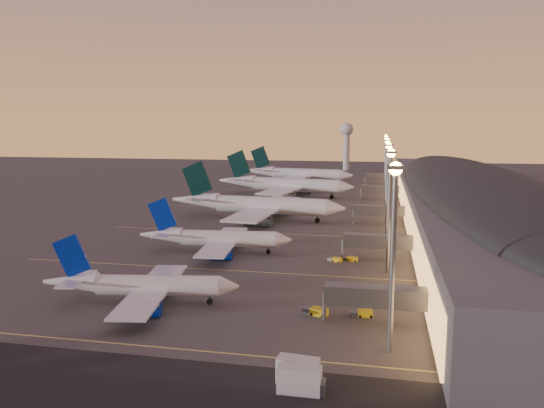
{
  "coord_description": "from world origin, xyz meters",
  "views": [
    {
      "loc": [
        34.21,
        -110.27,
        30.53
      ],
      "look_at": [
        2.0,
        45.0,
        7.0
      ],
      "focal_mm": 35.0,
      "sensor_mm": 36.0,
      "label": 1
    }
  ],
  "objects_px": {
    "airliner_wide_mid": "(284,185)",
    "baggage_tug_b": "(362,313)",
    "airliner_narrow_north": "(215,239)",
    "catering_truck_b": "(300,372)",
    "baggage_tug_c": "(335,260)",
    "airliner_wide_near": "(256,205)",
    "catering_truck_a": "(302,381)",
    "radar_tower": "(347,138)",
    "airliner_wide_far": "(297,174)",
    "airliner_narrow_south": "(141,286)",
    "baggage_tug_d": "(351,259)",
    "baggage_tug_a": "(316,312)"
  },
  "relations": [
    {
      "from": "airliner_wide_mid",
      "to": "airliner_narrow_south",
      "type": "bearing_deg",
      "value": -80.11
    },
    {
      "from": "airliner_narrow_north",
      "to": "baggage_tug_c",
      "type": "height_order",
      "value": "airliner_narrow_north"
    },
    {
      "from": "airliner_wide_near",
      "to": "baggage_tug_d",
      "type": "bearing_deg",
      "value": -50.29
    },
    {
      "from": "airliner_wide_far",
      "to": "airliner_narrow_south",
      "type": "bearing_deg",
      "value": -78.98
    },
    {
      "from": "airliner_narrow_south",
      "to": "airliner_wide_near",
      "type": "bearing_deg",
      "value": 80.44
    },
    {
      "from": "radar_tower",
      "to": "airliner_wide_mid",
      "type": "bearing_deg",
      "value": -96.74
    },
    {
      "from": "airliner_narrow_south",
      "to": "baggage_tug_a",
      "type": "bearing_deg",
      "value": -8.43
    },
    {
      "from": "baggage_tug_c",
      "to": "catering_truck_a",
      "type": "height_order",
      "value": "catering_truck_a"
    },
    {
      "from": "baggage_tug_b",
      "to": "airliner_narrow_north",
      "type": "bearing_deg",
      "value": 127.05
    },
    {
      "from": "baggage_tug_b",
      "to": "airliner_wide_mid",
      "type": "bearing_deg",
      "value": 97.65
    },
    {
      "from": "airliner_wide_mid",
      "to": "baggage_tug_c",
      "type": "bearing_deg",
      "value": -64.23
    },
    {
      "from": "baggage_tug_b",
      "to": "baggage_tug_d",
      "type": "relative_size",
      "value": 1.02
    },
    {
      "from": "airliner_wide_far",
      "to": "baggage_tug_d",
      "type": "xyz_separation_m",
      "value": [
        37.86,
        -160.1,
        -4.56
      ]
    },
    {
      "from": "airliner_narrow_south",
      "to": "catering_truck_b",
      "type": "bearing_deg",
      "value": -45.56
    },
    {
      "from": "airliner_wide_near",
      "to": "airliner_wide_far",
      "type": "relative_size",
      "value": 0.97
    },
    {
      "from": "radar_tower",
      "to": "catering_truck_b",
      "type": "height_order",
      "value": "radar_tower"
    },
    {
      "from": "baggage_tug_a",
      "to": "baggage_tug_d",
      "type": "bearing_deg",
      "value": 105.21
    },
    {
      "from": "airliner_narrow_north",
      "to": "baggage_tug_a",
      "type": "relative_size",
      "value": 8.49
    },
    {
      "from": "airliner_wide_mid",
      "to": "catering_truck_b",
      "type": "distance_m",
      "value": 169.22
    },
    {
      "from": "baggage_tug_b",
      "to": "baggage_tug_c",
      "type": "xyz_separation_m",
      "value": [
        -7.29,
        34.09,
        -0.04
      ]
    },
    {
      "from": "airliner_narrow_south",
      "to": "airliner_wide_far",
      "type": "xyz_separation_m",
      "value": [
        -4.08,
        196.76,
        1.87
      ]
    },
    {
      "from": "baggage_tug_a",
      "to": "baggage_tug_c",
      "type": "height_order",
      "value": "baggage_tug_a"
    },
    {
      "from": "airliner_wide_mid",
      "to": "baggage_tug_b",
      "type": "relative_size",
      "value": 16.51
    },
    {
      "from": "airliner_narrow_north",
      "to": "airliner_wide_mid",
      "type": "xyz_separation_m",
      "value": [
        -2.39,
        104.93,
        1.64
      ]
    },
    {
      "from": "airliner_wide_far",
      "to": "baggage_tug_c",
      "type": "relative_size",
      "value": 17.51
    },
    {
      "from": "radar_tower",
      "to": "catering_truck_a",
      "type": "bearing_deg",
      "value": -87.08
    },
    {
      "from": "airliner_wide_mid",
      "to": "airliner_wide_far",
      "type": "bearing_deg",
      "value": 102.35
    },
    {
      "from": "airliner_narrow_north",
      "to": "radar_tower",
      "type": "xyz_separation_m",
      "value": [
        14.76,
        250.14,
        18.42
      ]
    },
    {
      "from": "airliner_narrow_north",
      "to": "baggage_tug_b",
      "type": "xyz_separation_m",
      "value": [
        36.62,
        -36.9,
        -2.96
      ]
    },
    {
      "from": "baggage_tug_b",
      "to": "airliner_wide_far",
      "type": "bearing_deg",
      "value": 94.35
    },
    {
      "from": "catering_truck_b",
      "to": "airliner_wide_far",
      "type": "bearing_deg",
      "value": 104.9
    },
    {
      "from": "airliner_narrow_north",
      "to": "catering_truck_b",
      "type": "height_order",
      "value": "airliner_narrow_north"
    },
    {
      "from": "airliner_narrow_north",
      "to": "airliner_wide_far",
      "type": "bearing_deg",
      "value": 86.54
    },
    {
      "from": "airliner_narrow_north",
      "to": "baggage_tug_b",
      "type": "relative_size",
      "value": 10.01
    },
    {
      "from": "baggage_tug_c",
      "to": "catering_truck_b",
      "type": "height_order",
      "value": "catering_truck_b"
    },
    {
      "from": "airliner_wide_far",
      "to": "radar_tower",
      "type": "bearing_deg",
      "value": 87.55
    },
    {
      "from": "baggage_tug_a",
      "to": "baggage_tug_b",
      "type": "bearing_deg",
      "value": 26.92
    },
    {
      "from": "catering_truck_a",
      "to": "baggage_tug_d",
      "type": "distance_m",
      "value": 61.83
    },
    {
      "from": "airliner_wide_near",
      "to": "airliner_wide_mid",
      "type": "bearing_deg",
      "value": 95.97
    },
    {
      "from": "airliner_narrow_north",
      "to": "catering_truck_a",
      "type": "distance_m",
      "value": 70.45
    },
    {
      "from": "catering_truck_b",
      "to": "baggage_tug_c",
      "type": "bearing_deg",
      "value": 96.6
    },
    {
      "from": "catering_truck_b",
      "to": "airliner_narrow_north",
      "type": "bearing_deg",
      "value": 122.05
    },
    {
      "from": "airliner_narrow_north",
      "to": "airliner_wide_mid",
      "type": "distance_m",
      "value": 104.97
    },
    {
      "from": "airliner_narrow_south",
      "to": "airliner_narrow_north",
      "type": "distance_m",
      "value": 38.25
    },
    {
      "from": "airliner_wide_far",
      "to": "catering_truck_a",
      "type": "relative_size",
      "value": 11.0
    },
    {
      "from": "airliner_wide_mid",
      "to": "baggage_tug_d",
      "type": "distance_m",
      "value": 112.21
    },
    {
      "from": "airliner_narrow_north",
      "to": "baggage_tug_c",
      "type": "bearing_deg",
      "value": -10.82
    },
    {
      "from": "airliner_wide_near",
      "to": "radar_tower",
      "type": "distance_m",
      "value": 205.48
    },
    {
      "from": "airliner_narrow_south",
      "to": "airliner_wide_mid",
      "type": "relative_size",
      "value": 0.55
    },
    {
      "from": "airliner_narrow_south",
      "to": "radar_tower",
      "type": "relative_size",
      "value": 1.05
    }
  ]
}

